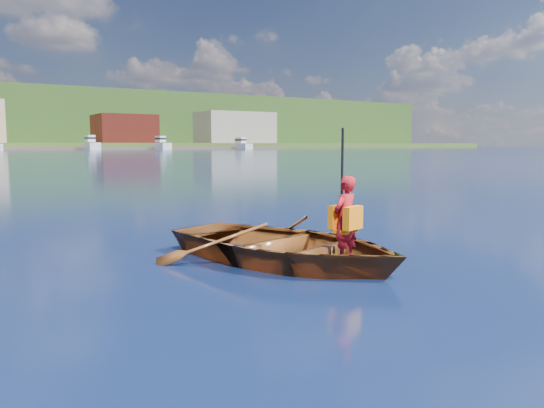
# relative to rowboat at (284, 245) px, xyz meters

# --- Properties ---
(ground) EXTENTS (600.00, 600.00, 0.00)m
(ground) POSITION_rel_rowboat_xyz_m (0.07, 0.80, -0.23)
(ground) COLOR #0F3047
(ground) RESTS_ON ground
(rowboat) EXTENTS (3.68, 4.35, 0.77)m
(rowboat) POSITION_rel_rowboat_xyz_m (0.00, 0.00, 0.00)
(rowboat) COLOR #68380E
(rowboat) RESTS_ON ground
(child_paddler) EXTENTS (0.48, 0.43, 1.76)m
(child_paddler) POSITION_rel_rowboat_xyz_m (0.43, -0.80, 0.44)
(child_paddler) COLOR #B21520
(child_paddler) RESTS_ON ground
(dock) EXTENTS (160.05, 8.78, 0.80)m
(dock) POSITION_rel_rowboat_xyz_m (11.64, 148.80, 0.17)
(dock) COLOR brown
(dock) RESTS_ON ground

